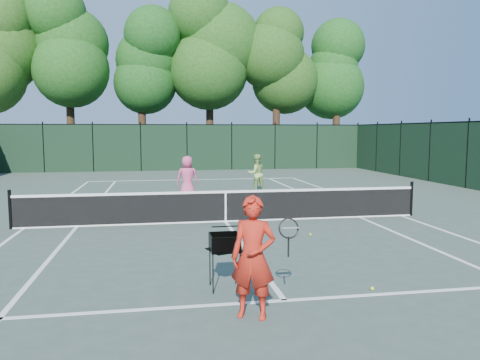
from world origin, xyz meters
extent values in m
plane|color=#414F44|center=(0.00, 0.00, 0.00)|extent=(90.00, 90.00, 0.00)
cube|color=white|center=(-5.49, 0.00, 0.00)|extent=(0.10, 23.77, 0.01)
cube|color=white|center=(5.49, 0.00, 0.00)|extent=(0.10, 23.77, 0.01)
cube|color=white|center=(-4.12, 0.00, 0.00)|extent=(0.10, 23.77, 0.01)
cube|color=white|center=(4.12, 0.00, 0.00)|extent=(0.10, 23.77, 0.01)
cube|color=white|center=(0.00, 11.88, 0.00)|extent=(10.97, 0.10, 0.01)
cube|color=white|center=(0.00, -6.40, 0.00)|extent=(8.23, 0.10, 0.01)
cube|color=white|center=(0.00, 6.40, 0.00)|extent=(8.23, 0.10, 0.01)
cube|color=white|center=(0.00, 0.00, 0.00)|extent=(0.10, 12.80, 0.01)
cube|color=black|center=(0.00, 0.00, 0.46)|extent=(11.60, 0.03, 0.85)
cube|color=white|center=(0.00, 0.00, 0.88)|extent=(11.60, 0.05, 0.07)
cube|color=white|center=(0.00, 0.00, 0.02)|extent=(11.60, 0.05, 0.04)
cube|color=white|center=(0.00, 0.00, 0.46)|extent=(0.05, 0.04, 0.91)
cylinder|color=black|center=(-5.80, 0.00, 0.53)|extent=(0.09, 0.09, 1.06)
cylinder|color=black|center=(5.80, 0.00, 0.53)|extent=(0.09, 0.09, 1.06)
cube|color=black|center=(0.00, 18.00, 1.50)|extent=(24.00, 0.05, 3.00)
cylinder|color=black|center=(-8.00, 22.00, 2.40)|extent=(0.56, 0.56, 4.80)
ellipsoid|color=#154413|center=(-8.00, 22.00, 8.71)|extent=(6.80, 6.80, 10.54)
cylinder|color=black|center=(-3.00, 21.80, 2.15)|extent=(0.56, 0.56, 4.30)
ellipsoid|color=#134215|center=(-3.00, 21.80, 7.75)|extent=(6.00, 6.00, 9.30)
cylinder|color=black|center=(2.00, 22.30, 2.50)|extent=(0.56, 0.56, 5.00)
ellipsoid|color=#1A4614|center=(2.00, 22.30, 9.03)|extent=(7.00, 7.00, 10.85)
cylinder|color=black|center=(7.00, 21.60, 2.30)|extent=(0.56, 0.56, 4.60)
ellipsoid|color=#1B4413|center=(7.00, 21.60, 8.16)|extent=(6.20, 6.20, 9.61)
cylinder|color=black|center=(12.00, 22.10, 2.20)|extent=(0.56, 0.56, 4.40)
ellipsoid|color=#134515|center=(12.00, 22.10, 7.74)|extent=(5.80, 5.80, 8.99)
imported|color=red|center=(-0.61, -6.94, 0.86)|extent=(0.74, 0.62, 1.72)
cylinder|color=black|center=(-0.06, -6.79, 0.95)|extent=(0.03, 0.03, 0.30)
torus|color=black|center=(-0.06, -6.79, 1.22)|extent=(0.30, 0.10, 0.30)
imported|color=#D74B7D|center=(-0.82, 4.42, 0.84)|extent=(0.83, 0.55, 1.69)
imported|color=#98C060|center=(2.18, 6.06, 0.82)|extent=(0.89, 0.75, 1.64)
cylinder|color=black|center=(-1.05, -5.91, 0.32)|extent=(0.02, 0.02, 0.65)
cylinder|color=black|center=(-0.61, -5.91, 0.32)|extent=(0.02, 0.02, 0.65)
cylinder|color=black|center=(-1.05, -5.47, 0.32)|extent=(0.02, 0.02, 0.65)
cylinder|color=black|center=(-0.61, -5.47, 0.32)|extent=(0.02, 0.02, 0.65)
cube|color=black|center=(-0.83, -5.69, 0.79)|extent=(0.62, 0.62, 0.27)
sphere|color=#CEEE30|center=(-0.83, -5.69, 0.71)|extent=(0.07, 0.07, 0.07)
sphere|color=#CEEE30|center=(-0.83, -5.69, 0.71)|extent=(0.07, 0.07, 0.07)
sphere|color=#CEEE30|center=(-0.83, -5.69, 0.71)|extent=(0.07, 0.07, 0.07)
sphere|color=#CEEE30|center=(-0.83, -5.69, 0.71)|extent=(0.07, 0.07, 0.07)
sphere|color=#CEEE30|center=(-0.83, -5.69, 0.71)|extent=(0.07, 0.07, 0.07)
sphere|color=#CEEE30|center=(-0.83, -5.69, 0.71)|extent=(0.07, 0.07, 0.07)
sphere|color=#CEEE30|center=(-0.83, -5.69, 0.71)|extent=(0.07, 0.07, 0.07)
sphere|color=#CEEE30|center=(-0.83, -5.69, 0.71)|extent=(0.07, 0.07, 0.07)
sphere|color=#CEEE30|center=(-0.83, -5.69, 0.71)|extent=(0.07, 0.07, 0.07)
sphere|color=#CEEE30|center=(-0.83, -5.69, 0.71)|extent=(0.07, 0.07, 0.07)
sphere|color=#CEEE30|center=(-0.83, -5.69, 0.71)|extent=(0.07, 0.07, 0.07)
sphere|color=#CEEE30|center=(-0.83, -5.69, 0.71)|extent=(0.07, 0.07, 0.07)
sphere|color=#CEEE30|center=(-0.83, -5.69, 0.71)|extent=(0.07, 0.07, 0.07)
sphere|color=#CEEE30|center=(-0.83, -5.69, 0.71)|extent=(0.07, 0.07, 0.07)
sphere|color=#CEEE30|center=(-0.83, -5.69, 0.71)|extent=(0.07, 0.07, 0.07)
sphere|color=#CEEE30|center=(-0.83, -5.69, 0.71)|extent=(0.07, 0.07, 0.07)
sphere|color=#CEEE30|center=(-0.83, -5.69, 0.71)|extent=(0.07, 0.07, 0.07)
sphere|color=#CEEE30|center=(-0.83, -5.69, 0.71)|extent=(0.07, 0.07, 0.07)
sphere|color=#C0E02D|center=(1.54, -6.21, 0.03)|extent=(0.07, 0.07, 0.07)
sphere|color=yellow|center=(1.83, -2.16, 0.03)|extent=(0.07, 0.07, 0.07)
camera|label=1|loc=(-1.88, -13.17, 2.61)|focal=35.00mm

